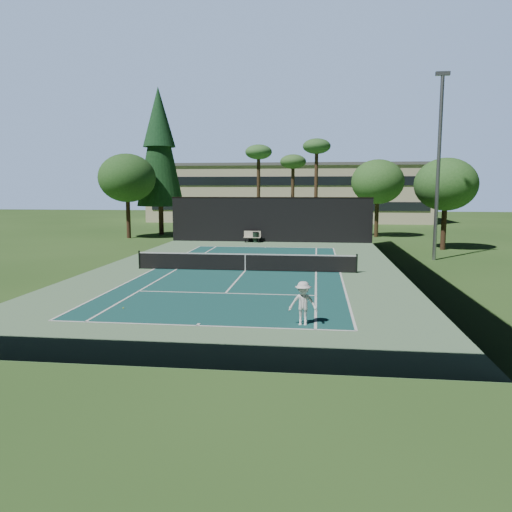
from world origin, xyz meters
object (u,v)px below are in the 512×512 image
(tennis_ball_b, at_px, (244,263))
(tennis_ball_d, at_px, (205,262))
(tennis_net, at_px, (245,261))
(tennis_ball_a, at_px, (123,308))
(tennis_ball_c, at_px, (240,258))
(player, at_px, (303,303))
(park_bench, at_px, (252,236))
(trash_bin, at_px, (256,237))

(tennis_ball_b, xyz_separation_m, tennis_ball_d, (-2.55, -0.22, 0.00))
(tennis_net, relative_size, tennis_ball_a, 208.18)
(tennis_ball_c, bearing_deg, tennis_ball_a, -99.30)
(tennis_ball_b, bearing_deg, player, -73.78)
(park_bench, bearing_deg, tennis_ball_b, -85.03)
(tennis_net, height_order, tennis_ball_a, tennis_net)
(tennis_net, distance_m, tennis_ball_a, 10.40)
(tennis_net, xyz_separation_m, tennis_ball_c, (-1.09, 5.16, -0.52))
(tennis_net, xyz_separation_m, trash_bin, (-1.28, 15.57, -0.08))
(tennis_ball_c, height_order, park_bench, park_bench)
(player, xyz_separation_m, tennis_ball_a, (-7.21, 1.53, -0.75))
(trash_bin, bearing_deg, tennis_ball_c, -88.97)
(tennis_net, bearing_deg, trash_bin, 94.70)
(tennis_net, height_order, tennis_ball_d, tennis_net)
(tennis_ball_b, bearing_deg, tennis_ball_a, -103.43)
(player, relative_size, park_bench, 1.04)
(tennis_net, bearing_deg, tennis_ball_a, -109.91)
(park_bench, bearing_deg, tennis_ball_d, -96.54)
(player, height_order, tennis_ball_a, player)
(player, bearing_deg, tennis_ball_a, 167.86)
(tennis_ball_c, relative_size, tennis_ball_d, 0.95)
(tennis_ball_a, bearing_deg, tennis_ball_d, 87.71)
(trash_bin, bearing_deg, tennis_ball_d, -97.81)
(tennis_net, bearing_deg, tennis_ball_c, 101.95)
(tennis_ball_a, relative_size, tennis_ball_c, 0.88)
(tennis_ball_b, height_order, tennis_ball_c, tennis_ball_c)
(tennis_net, relative_size, tennis_ball_b, 189.11)
(tennis_ball_c, bearing_deg, tennis_ball_b, -74.37)
(player, bearing_deg, tennis_ball_c, 106.01)
(tennis_net, bearing_deg, tennis_ball_d, 137.52)
(tennis_net, distance_m, park_bench, 15.57)
(tennis_net, xyz_separation_m, park_bench, (-1.57, 15.49, -0.01))
(player, height_order, tennis_ball_b, player)
(tennis_ball_d, relative_size, trash_bin, 0.08)
(tennis_ball_a, distance_m, tennis_ball_b, 13.12)
(player, height_order, park_bench, player)
(tennis_ball_a, relative_size, tennis_ball_b, 0.91)
(tennis_ball_a, bearing_deg, trash_bin, 84.91)
(tennis_ball_c, distance_m, tennis_ball_d, 3.07)
(tennis_ball_d, relative_size, park_bench, 0.05)
(tennis_ball_b, distance_m, tennis_ball_d, 2.56)
(tennis_ball_b, distance_m, park_bench, 12.55)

